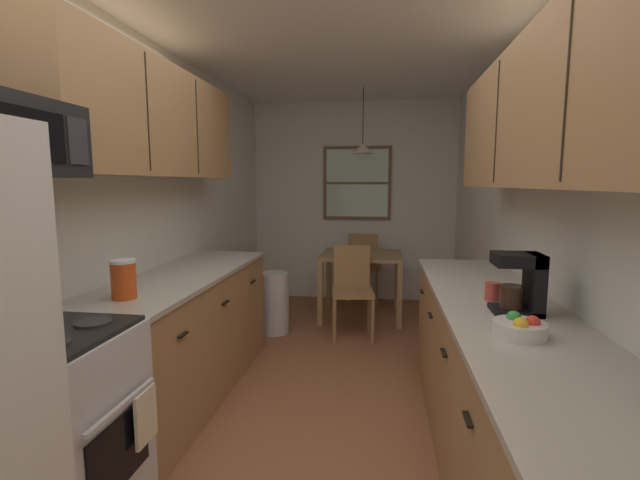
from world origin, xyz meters
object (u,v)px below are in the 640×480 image
object	(u,v)px
dining_chair_far	(364,264)
trash_bin	(274,303)
stove_range	(49,435)
dining_table	(361,264)
storage_canister	(124,279)
mug_by_coffeemaker	(493,291)
fruit_bowl	(520,327)
coffee_maker	(523,282)
dining_chair_near	(352,286)

from	to	relation	value
dining_chair_far	trash_bin	world-z (taller)	dining_chair_far
dining_chair_far	trash_bin	bearing A→B (deg)	-123.90
stove_range	dining_table	size ratio (longest dim) A/B	1.23
storage_canister	mug_by_coffeemaker	xyz separation A→B (m)	(1.97, 0.25, -0.06)
mug_by_coffeemaker	fruit_bowl	bearing A→B (deg)	-92.82
trash_bin	mug_by_coffeemaker	bearing A→B (deg)	-47.64
storage_canister	dining_table	bearing A→B (deg)	67.27
fruit_bowl	coffee_maker	bearing A→B (deg)	72.49
storage_canister	trash_bin	bearing A→B (deg)	81.82
storage_canister	dining_chair_far	bearing A→B (deg)	71.01
dining_table	storage_canister	world-z (taller)	storage_canister
mug_by_coffeemaker	fruit_bowl	size ratio (longest dim) A/B	0.56
dining_chair_far	storage_canister	world-z (taller)	storage_canister
dining_table	dining_chair_near	world-z (taller)	dining_chair_near
storage_canister	fruit_bowl	xyz separation A→B (m)	(1.94, -0.32, -0.07)
dining_table	dining_chair_near	size ratio (longest dim) A/B	0.99
stove_range	dining_table	bearing A→B (deg)	71.10
storage_canister	fruit_bowl	size ratio (longest dim) A/B	1.02
dining_chair_near	trash_bin	size ratio (longest dim) A/B	1.45
dining_table	fruit_bowl	size ratio (longest dim) A/B	4.27
stove_range	coffee_maker	xyz separation A→B (m)	(2.05, 0.63, 0.58)
trash_bin	coffee_maker	bearing A→B (deg)	-49.62
stove_range	storage_canister	xyz separation A→B (m)	(-0.01, 0.60, 0.54)
dining_chair_near	dining_chair_far	size ratio (longest dim) A/B	1.00
storage_canister	fruit_bowl	world-z (taller)	storage_canister
mug_by_coffeemaker	fruit_bowl	world-z (taller)	mug_by_coffeemaker
dining_table	coffee_maker	bearing A→B (deg)	-71.72
dining_table	trash_bin	distance (m)	1.12
coffee_maker	storage_canister	bearing A→B (deg)	-179.24
storage_canister	stove_range	bearing A→B (deg)	-89.47
dining_chair_far	trash_bin	xyz separation A→B (m)	(-0.86, -1.28, -0.19)
dining_chair_far	storage_canister	bearing A→B (deg)	-108.99
dining_chair_far	mug_by_coffeemaker	world-z (taller)	mug_by_coffeemaker
stove_range	storage_canister	bearing A→B (deg)	90.53
storage_canister	mug_by_coffeemaker	distance (m)	1.99
mug_by_coffeemaker	dining_chair_far	bearing A→B (deg)	104.69
fruit_bowl	storage_canister	bearing A→B (deg)	170.79
coffee_maker	fruit_bowl	world-z (taller)	coffee_maker
dining_table	dining_chair_far	xyz separation A→B (m)	(0.00, 0.61, -0.11)
stove_range	mug_by_coffeemaker	bearing A→B (deg)	23.42
coffee_maker	trash_bin	bearing A→B (deg)	130.38
dining_table	dining_chair_far	bearing A→B (deg)	89.56
dining_chair_near	storage_canister	xyz separation A→B (m)	(-1.09, -2.14, 0.51)
dining_chair_far	stove_range	bearing A→B (deg)	-106.21
dining_chair_near	dining_chair_far	xyz separation A→B (m)	(0.06, 1.22, 0.00)
stove_range	dining_chair_far	world-z (taller)	stove_range
dining_table	mug_by_coffeemaker	xyz separation A→B (m)	(0.82, -2.50, 0.33)
storage_canister	mug_by_coffeemaker	bearing A→B (deg)	7.33
dining_chair_near	coffee_maker	bearing A→B (deg)	-65.57
stove_range	dining_chair_near	size ratio (longest dim) A/B	1.22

